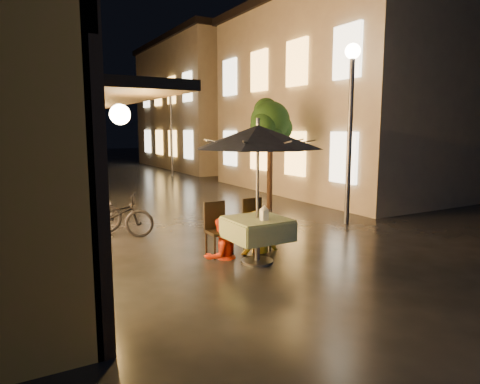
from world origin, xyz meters
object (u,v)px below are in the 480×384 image
cafe_table (257,229)px  bicycle_0 (111,216)px  table_lantern (264,212)px  person_yellow (259,212)px  patio_umbrella (258,137)px  person_orange (221,219)px  streetlamp_near (351,101)px

cafe_table → bicycle_0: 3.44m
table_lantern → person_yellow: 0.87m
patio_umbrella → person_orange: 1.60m
person_yellow → bicycle_0: (-2.17, 2.37, -0.29)m
patio_umbrella → table_lantern: patio_umbrella is taller
person_orange → bicycle_0: (-1.39, 2.37, -0.25)m
streetlamp_near → patio_umbrella: size_ratio=1.72×
patio_umbrella → bicycle_0: 3.83m
cafe_table → person_yellow: (0.37, 0.55, 0.17)m
person_orange → person_yellow: size_ratio=0.94×
streetlamp_near → bicycle_0: (-5.31, 1.38, -2.45)m
person_orange → bicycle_0: 2.75m
table_lantern → person_yellow: size_ratio=0.17×
streetlamp_near → person_orange: 4.61m
streetlamp_near → patio_umbrella: streetlamp_near is taller
streetlamp_near → person_orange: (-3.92, -0.99, -2.21)m
table_lantern → patio_umbrella: bearing=90.0°
bicycle_0 → person_orange: bearing=-126.5°
streetlamp_near → table_lantern: (-3.51, -1.76, -2.00)m
streetlamp_near → person_orange: bearing=-165.9°
table_lantern → person_orange: bearing=118.1°
person_yellow → bicycle_0: person_yellow is taller
cafe_table → streetlamp_near: bearing=23.7°
streetlamp_near → patio_umbrella: 3.91m
cafe_table → bicycle_0: size_ratio=0.56×
person_orange → table_lantern: bearing=107.8°
cafe_table → person_yellow: person_yellow is taller
person_orange → streetlamp_near: bearing=-176.2°
table_lantern → person_yellow: person_yellow is taller
patio_umbrella → bicycle_0: (-1.80, 2.93, -1.68)m
cafe_table → patio_umbrella: patio_umbrella is taller
streetlamp_near → bicycle_0: size_ratio=2.40×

